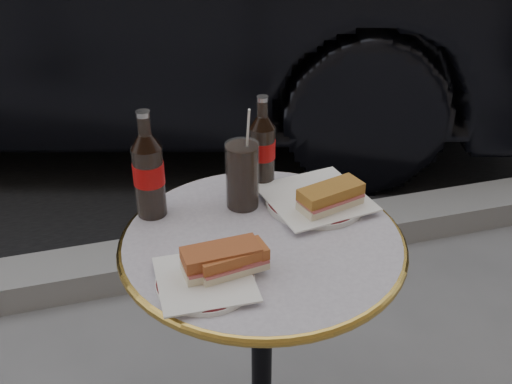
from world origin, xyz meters
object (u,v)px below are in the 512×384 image
object	(u,v)px
cola_bottle_right	(262,141)
bistro_table	(262,361)
plate_left	(205,282)
cola_bottle_left	(148,164)
cola_glass	(242,175)
plate_right	(315,200)

from	to	relation	value
cola_bottle_right	bistro_table	bearing A→B (deg)	-106.31
plate_left	cola_bottle_left	bearing A→B (deg)	102.32
cola_bottle_left	cola_glass	xyz separation A→B (m)	(0.21, -0.02, -0.05)
plate_left	plate_right	bearing A→B (deg)	35.57
cola_glass	bistro_table	bearing A→B (deg)	-87.77
plate_right	cola_bottle_right	bearing A→B (deg)	127.84
bistro_table	cola_bottle_left	xyz separation A→B (m)	(-0.21, 0.17, 0.49)
plate_left	cola_glass	size ratio (longest dim) A/B	1.21
bistro_table	plate_right	size ratio (longest dim) A/B	3.11
plate_right	cola_bottle_right	size ratio (longest dim) A/B	1.02
plate_right	cola_bottle_left	size ratio (longest dim) A/B	0.93
plate_left	cola_glass	world-z (taller)	cola_glass
cola_bottle_left	cola_glass	world-z (taller)	cola_bottle_left
bistro_table	cola_bottle_left	distance (m)	0.56
plate_left	cola_glass	xyz separation A→B (m)	(0.15, 0.26, 0.07)
cola_bottle_left	bistro_table	bearing A→B (deg)	-37.85
cola_bottle_right	plate_right	bearing A→B (deg)	-52.16
plate_left	cola_bottle_right	xyz separation A→B (m)	(0.22, 0.34, 0.11)
plate_left	cola_glass	distance (m)	0.31
bistro_table	plate_left	size ratio (longest dim) A/B	3.78
bistro_table	cola_glass	size ratio (longest dim) A/B	4.58
bistro_table	plate_right	bearing A→B (deg)	33.10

